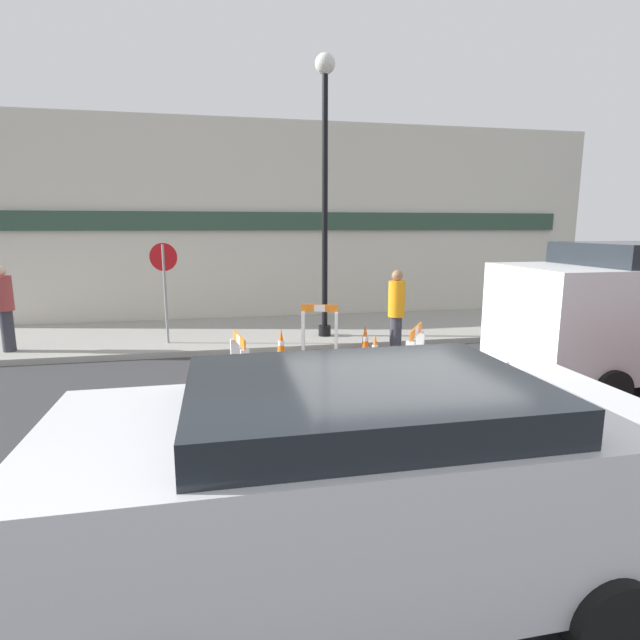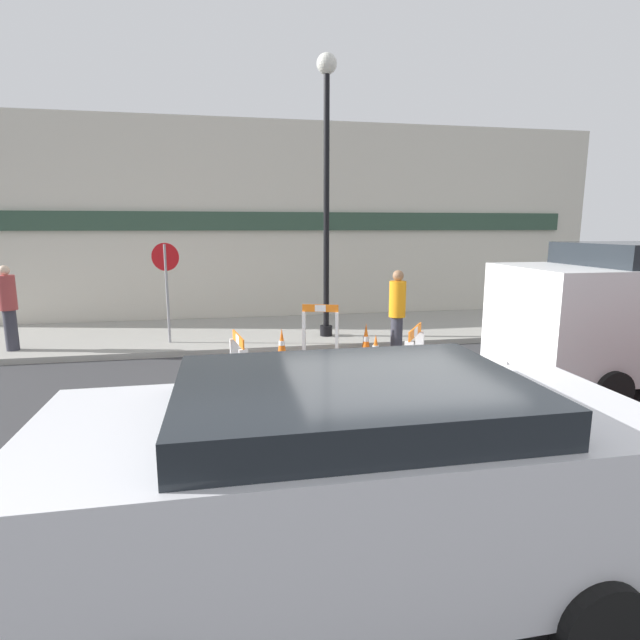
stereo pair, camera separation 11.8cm
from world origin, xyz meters
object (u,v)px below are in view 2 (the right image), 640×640
Objects in this scene: stop_sign at (166,276)px; person_pedestrian at (8,305)px; person_worker at (397,311)px; parked_car_1 at (351,475)px; streetlamp_post at (327,163)px.

stop_sign is 1.24× the size of person_pedestrian.
person_worker is 6.77m from parked_car_1.
stop_sign reaches higher than person_pedestrian.
person_worker is (1.09, -1.81, -3.06)m from streetlamp_post.
person_pedestrian is at bearing 15.92° from stop_sign.
person_worker is 7.92m from person_pedestrian.
streetlamp_post reaches higher than person_pedestrian.
stop_sign is at bearing -149.50° from person_pedestrian.
person_worker is at bearing 172.42° from stop_sign.
person_pedestrian is at bearing -48.39° from person_worker.
person_pedestrian is (-7.75, 1.65, 0.10)m from person_worker.
parked_car_1 is at bearing -100.29° from streetlamp_post.
person_pedestrian is at bearing 123.27° from parked_car_1.
parked_car_1 is (-2.56, -6.27, -0.05)m from person_worker.
person_pedestrian is at bearing -178.56° from streetlamp_post.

